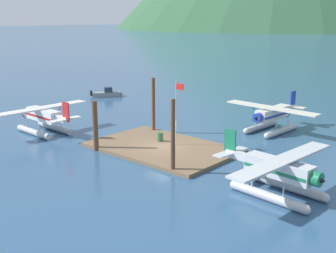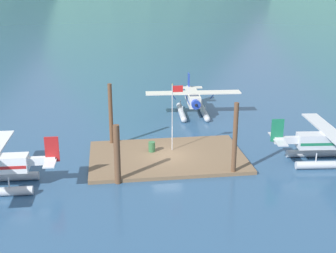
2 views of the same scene
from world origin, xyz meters
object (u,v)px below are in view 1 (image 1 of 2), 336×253
at_px(seaplane_silver_stbd_aft, 279,174).
at_px(flagpole, 177,106).
at_px(fuel_drum, 160,137).
at_px(seaplane_cream_bow_right, 272,117).
at_px(boat_grey_open_west, 107,93).
at_px(seaplane_white_port_aft, 44,118).

bearing_deg(seaplane_silver_stbd_aft, flagpole, 162.55).
relative_size(flagpole, fuel_drum, 6.71).
height_order(seaplane_cream_bow_right, boat_grey_open_west, seaplane_cream_bow_right).
xyz_separation_m(flagpole, boat_grey_open_west, (-24.93, 13.11, -3.49)).
distance_m(fuel_drum, seaplane_silver_stbd_aft, 14.55).
distance_m(flagpole, seaplane_white_port_aft, 14.95).
relative_size(flagpole, seaplane_cream_bow_right, 0.56).
bearing_deg(seaplane_silver_stbd_aft, fuel_drum, 165.49).
distance_m(fuel_drum, boat_grey_open_west, 26.56).
height_order(fuel_drum, seaplane_cream_bow_right, seaplane_cream_bow_right).
height_order(flagpole, boat_grey_open_west, flagpole).
bearing_deg(fuel_drum, boat_grey_open_west, 149.99).
height_order(fuel_drum, boat_grey_open_west, boat_grey_open_west).
bearing_deg(seaplane_silver_stbd_aft, boat_grey_open_west, 155.46).
relative_size(flagpole, boat_grey_open_west, 1.40).
height_order(seaplane_white_port_aft, seaplane_silver_stbd_aft, same).
relative_size(seaplane_silver_stbd_aft, boat_grey_open_west, 2.48).
bearing_deg(fuel_drum, seaplane_cream_bow_right, 62.95).
bearing_deg(seaplane_silver_stbd_aft, seaplane_white_port_aft, -177.12).
height_order(seaplane_silver_stbd_aft, boat_grey_open_west, seaplane_silver_stbd_aft).
distance_m(seaplane_white_port_aft, seaplane_cream_bow_right, 23.92).
height_order(flagpole, seaplane_silver_stbd_aft, flagpole).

